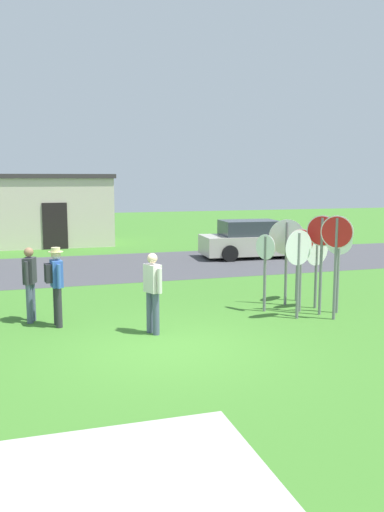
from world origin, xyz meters
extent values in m
plane|color=#3D7528|center=(0.00, 0.00, 0.00)|extent=(80.00, 80.00, 0.00)
cube|color=#424247|center=(0.00, 9.65, 0.00)|extent=(60.00, 6.40, 0.01)
cube|color=#ADAAA3|center=(-1.60, -4.16, 0.00)|extent=(3.20, 2.40, 0.01)
cube|color=beige|center=(-1.26, 17.18, 1.59)|extent=(5.42, 3.70, 3.19)
cube|color=#383333|center=(-1.26, 17.18, 3.29)|extent=(5.62, 3.90, 0.20)
cube|color=black|center=(-1.26, 15.31, 1.05)|extent=(1.10, 0.08, 2.10)
cube|color=#B7B2A3|center=(6.35, 10.35, 0.53)|extent=(4.41, 2.08, 0.76)
cube|color=#2D333D|center=(6.11, 10.37, 1.21)|extent=(2.33, 1.68, 0.60)
cylinder|color=black|center=(7.75, 11.16, 0.32)|extent=(0.65, 0.26, 0.64)
cylinder|color=black|center=(7.62, 9.37, 0.32)|extent=(0.65, 0.26, 0.64)
cylinder|color=black|center=(5.09, 11.34, 0.32)|extent=(0.65, 0.26, 0.64)
cylinder|color=black|center=(4.96, 9.54, 0.32)|extent=(0.65, 0.26, 0.64)
cylinder|color=slate|center=(3.39, 1.19, 0.99)|extent=(0.09, 0.09, 1.98)
cylinder|color=white|center=(3.39, 1.19, 1.65)|extent=(0.78, 0.23, 0.81)
cylinder|color=red|center=(3.39, 1.20, 1.65)|extent=(0.72, 0.22, 0.75)
cylinder|color=slate|center=(4.30, 1.96, 0.91)|extent=(0.09, 0.09, 1.81)
cylinder|color=white|center=(4.30, 1.96, 1.48)|extent=(0.77, 0.27, 0.80)
cylinder|color=red|center=(4.30, 1.97, 1.48)|extent=(0.71, 0.25, 0.74)
cylinder|color=slate|center=(4.16, 0.87, 1.16)|extent=(0.10, 0.10, 2.32)
cylinder|color=white|center=(4.16, 0.87, 2.01)|extent=(0.50, 0.58, 0.75)
cylinder|color=red|center=(4.15, 0.86, 2.01)|extent=(0.46, 0.54, 0.69)
cylinder|color=slate|center=(3.76, 1.76, 0.98)|extent=(0.09, 0.10, 1.97)
cylinder|color=white|center=(3.76, 1.76, 1.71)|extent=(0.60, 0.19, 0.62)
cylinder|color=red|center=(3.76, 1.75, 1.71)|extent=(0.55, 0.18, 0.57)
cylinder|color=slate|center=(4.56, 1.39, 0.99)|extent=(0.09, 0.09, 1.98)
cylinder|color=white|center=(4.56, 1.39, 1.72)|extent=(0.55, 0.30, 0.62)
cylinder|color=red|center=(4.56, 1.39, 1.72)|extent=(0.51, 0.28, 0.57)
cylinder|color=slate|center=(4.07, 1.36, 1.15)|extent=(0.10, 0.10, 2.30)
cylinder|color=white|center=(4.07, 1.36, 2.00)|extent=(0.54, 0.51, 0.73)
cylinder|color=red|center=(4.07, 1.35, 2.00)|extent=(0.50, 0.47, 0.67)
cylinder|color=slate|center=(4.25, 2.83, 0.91)|extent=(0.10, 0.11, 1.82)
cylinder|color=white|center=(4.25, 2.83, 1.48)|extent=(0.66, 0.48, 0.80)
cylinder|color=red|center=(4.26, 2.82, 1.48)|extent=(0.62, 0.44, 0.74)
cylinder|color=slate|center=(3.74, 2.47, 1.06)|extent=(0.10, 0.10, 2.11)
cylinder|color=white|center=(3.74, 2.47, 1.74)|extent=(0.79, 0.46, 0.90)
cylinder|color=red|center=(3.75, 2.48, 1.74)|extent=(0.73, 0.43, 0.83)
cylinder|color=slate|center=(2.96, 2.04, 0.91)|extent=(0.09, 0.09, 1.83)
cylinder|color=white|center=(2.96, 2.04, 1.57)|extent=(0.25, 0.57, 0.61)
cylinder|color=red|center=(2.97, 2.04, 1.57)|extent=(0.23, 0.53, 0.56)
cylinder|color=#2D2D33|center=(-1.92, 2.25, 0.44)|extent=(0.14, 0.14, 0.88)
cylinder|color=#2D2D33|center=(-1.89, 2.03, 0.44)|extent=(0.14, 0.14, 0.88)
cube|color=#3860B7|center=(-1.91, 2.14, 1.17)|extent=(0.27, 0.39, 0.58)
cylinder|color=#3860B7|center=(-1.94, 2.38, 1.15)|extent=(0.09, 0.09, 0.52)
cylinder|color=#3860B7|center=(-1.87, 1.90, 1.15)|extent=(0.09, 0.09, 0.52)
sphere|color=beige|center=(-1.91, 2.14, 1.58)|extent=(0.21, 0.21, 0.21)
cylinder|color=beige|center=(-1.91, 2.14, 1.64)|extent=(0.32, 0.32, 0.02)
cylinder|color=beige|center=(-1.91, 2.14, 1.69)|extent=(0.19, 0.19, 0.09)
cube|color=#232328|center=(-2.07, 2.12, 1.19)|extent=(0.18, 0.28, 0.40)
cylinder|color=#4C5670|center=(-2.43, 2.80, 0.44)|extent=(0.14, 0.14, 0.88)
cylinder|color=#4C5670|center=(-2.49, 2.59, 0.44)|extent=(0.14, 0.14, 0.88)
cube|color=#333338|center=(-2.46, 2.70, 1.17)|extent=(0.31, 0.41, 0.58)
cylinder|color=#333338|center=(-2.39, 2.93, 1.15)|extent=(0.09, 0.09, 0.52)
cylinder|color=#333338|center=(-2.53, 2.47, 1.15)|extent=(0.09, 0.09, 0.52)
sphere|color=#9E7051|center=(-2.46, 2.70, 1.58)|extent=(0.21, 0.21, 0.21)
cylinder|color=#4C5670|center=(-0.09, 1.09, 0.44)|extent=(0.14, 0.14, 0.88)
cylinder|color=#4C5670|center=(-0.01, 0.89, 0.44)|extent=(0.14, 0.14, 0.88)
cube|color=beige|center=(-0.05, 0.99, 1.17)|extent=(0.34, 0.42, 0.58)
cylinder|color=beige|center=(-0.14, 1.21, 1.15)|extent=(0.09, 0.09, 0.52)
cylinder|color=beige|center=(0.04, 0.77, 1.15)|extent=(0.09, 0.09, 0.52)
sphere|color=beige|center=(-0.05, 0.99, 1.58)|extent=(0.21, 0.21, 0.21)
camera|label=1|loc=(-2.46, -9.58, 3.22)|focal=37.62mm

